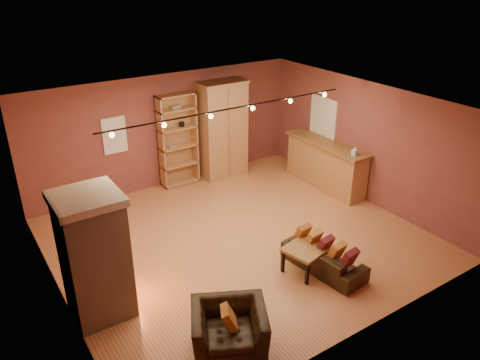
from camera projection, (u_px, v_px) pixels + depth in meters
floor at (238, 239)px, 9.62m from camera, size 7.00×7.00×0.00m
ceiling at (238, 107)px, 8.44m from camera, size 7.00×7.00×0.00m
back_wall at (166, 131)px, 11.49m from camera, size 7.00×0.02×2.80m
left_wall at (51, 229)px, 7.28m from camera, size 0.02×6.50×2.80m
right_wall at (365, 142)px, 10.78m from camera, size 0.02×6.50×2.80m
fireplace at (95, 256)px, 7.20m from camera, size 1.01×0.98×2.12m
back_window at (114, 135)px, 10.76m from camera, size 0.56×0.04×0.86m
bookcase at (177, 139)px, 11.59m from camera, size 0.96×0.37×2.34m
armoire at (222, 129)px, 12.01m from camera, size 1.24×0.70×2.52m
bar_counter at (326, 164)px, 11.66m from camera, size 0.65×2.45×1.17m
tissue_box at (355, 151)px, 10.63m from camera, size 0.13×0.13×0.22m
right_window at (323, 117)px, 11.71m from camera, size 0.05×0.90×1.00m
loveseat at (324, 253)px, 8.53m from camera, size 0.65×1.66×0.71m
armchair at (229, 324)px, 6.70m from camera, size 1.27×1.11×0.94m
coffee_table at (305, 252)px, 8.44m from camera, size 0.79×0.79×0.50m
track_rail at (232, 110)px, 8.64m from camera, size 5.20×0.09×0.13m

